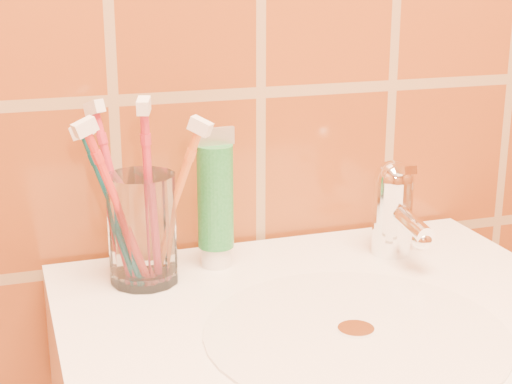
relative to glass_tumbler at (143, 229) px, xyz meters
name	(u,v)px	position (x,y,z in m)	size (l,w,h in m)	color
glass_tumbler	(143,229)	(0.00, 0.00, 0.00)	(0.08, 0.08, 0.13)	white
toothpaste_tube	(215,203)	(0.09, 0.02, 0.02)	(0.05, 0.04, 0.17)	white
faucet	(395,205)	(0.31, -0.01, 0.00)	(0.05, 0.11, 0.12)	white
toothbrush_0	(113,207)	(-0.03, 0.00, 0.03)	(0.08, 0.05, 0.19)	#0C586A
toothbrush_1	(119,207)	(-0.03, -0.02, 0.03)	(0.09, 0.04, 0.20)	red
toothbrush_2	(116,194)	(-0.02, 0.02, 0.04)	(0.05, 0.08, 0.21)	#BB283B
toothbrush_3	(174,203)	(0.03, -0.01, 0.03)	(0.08, 0.07, 0.20)	#CD6524
toothbrush_4	(149,195)	(0.01, -0.02, 0.04)	(0.03, 0.05, 0.22)	#B9273D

